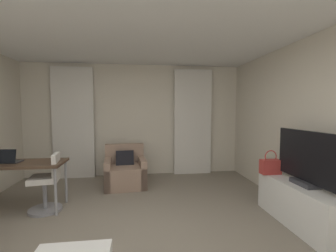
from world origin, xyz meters
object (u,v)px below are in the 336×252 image
at_px(tv_flatscreen, 306,160).
at_px(handbag_primary, 270,166).
at_px(desk_chair, 48,185).
at_px(desk, 17,167).
at_px(armchair, 125,172).
at_px(tv_console, 301,205).
at_px(laptop, 8,160).

relative_size(tv_flatscreen, handbag_primary, 2.88).
relative_size(desk_chair, tv_flatscreen, 0.83).
xyz_separation_m(desk, handbag_primary, (3.85, -0.45, 0.00)).
bearing_deg(desk_chair, handbag_primary, -6.75).
bearing_deg(armchair, tv_console, -38.73).
distance_m(armchair, desk_chair, 1.52).
xyz_separation_m(armchair, tv_console, (2.43, -1.95, -0.00)).
bearing_deg(desk, handbag_primary, -6.70).
distance_m(desk, desk_chair, 0.54).
height_order(armchair, tv_flatscreen, tv_flatscreen).
relative_size(desk_chair, handbag_primary, 2.39).
xyz_separation_m(desk_chair, tv_console, (3.54, -0.92, -0.11)).
distance_m(armchair, tv_flatscreen, 3.20).
bearing_deg(laptop, desk, 2.08).
distance_m(tv_console, handbag_primary, 0.67).
bearing_deg(desk, tv_console, -13.62).
bearing_deg(desk_chair, tv_console, -14.52).
bearing_deg(tv_flatscreen, desk_chair, 164.75).
relative_size(laptop, tv_console, 0.24).
bearing_deg(desk, tv_flatscreen, -14.27).
height_order(tv_flatscreen, handbag_primary, tv_flatscreen).
bearing_deg(armchair, desk, -147.97).
bearing_deg(laptop, handbag_primary, -6.44).
distance_m(laptop, handbag_primary, 3.99).
distance_m(armchair, tv_console, 3.11).
bearing_deg(handbag_primary, desk, 173.30).
xyz_separation_m(armchair, desk, (-1.56, -0.98, 0.40)).
height_order(armchair, desk, armchair).
bearing_deg(armchair, tv_flatscreen, -39.41).
bearing_deg(desk_chair, tv_flatscreen, -15.25).
xyz_separation_m(desk_chair, laptop, (-0.57, 0.05, 0.40)).
height_order(armchair, tv_console, armchair).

